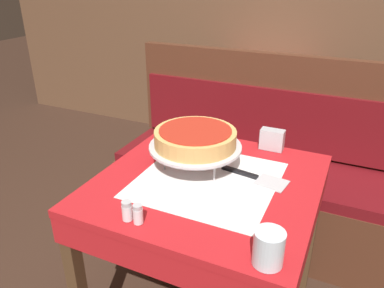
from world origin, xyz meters
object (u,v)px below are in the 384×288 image
object	(u,v)px
pepper_shaker	(138,214)
condiment_caddy	(250,70)
pizza_pan_stand	(195,148)
booth_bench	(265,186)
water_glass_near	(269,248)
pizza_server	(256,178)
napkin_holder	(272,140)
dining_table_front	(207,200)
deep_dish_pizza	(195,138)
salt_shaker	(127,211)
dining_table_rear	(258,89)

from	to	relation	value
pepper_shaker	condiment_caddy	xyz separation A→B (m)	(-0.20, 1.85, 0.00)
pizza_pan_stand	condiment_caddy	distance (m)	1.47
booth_bench	water_glass_near	distance (m)	1.22
pizza_server	pepper_shaker	distance (m)	0.49
water_glass_near	napkin_holder	bearing A→B (deg)	103.08
booth_bench	napkin_holder	world-z (taller)	booth_bench
pizza_pan_stand	napkin_holder	xyz separation A→B (m)	(0.23, 0.29, -0.04)
napkin_holder	condiment_caddy	world-z (taller)	condiment_caddy
dining_table_front	deep_dish_pizza	distance (m)	0.24
booth_bench	water_glass_near	size ratio (longest dim) A/B	17.27
pizza_pan_stand	water_glass_near	xyz separation A→B (m)	(0.39, -0.40, -0.04)
booth_bench	pizza_pan_stand	world-z (taller)	booth_bench
booth_bench	salt_shaker	size ratio (longest dim) A/B	26.28
water_glass_near	pepper_shaker	distance (m)	0.41
pizza_server	booth_bench	bearing A→B (deg)	99.01
salt_shaker	napkin_holder	xyz separation A→B (m)	(0.28, 0.69, 0.01)
salt_shaker	condiment_caddy	xyz separation A→B (m)	(-0.16, 1.85, 0.00)
booth_bench	deep_dish_pizza	bearing A→B (deg)	-100.97
water_glass_near	condiment_caddy	distance (m)	1.95
booth_bench	pizza_pan_stand	distance (m)	0.88
dining_table_rear	deep_dish_pizza	size ratio (longest dim) A/B	2.39
pizza_pan_stand	pizza_server	world-z (taller)	pizza_pan_stand
dining_table_front	deep_dish_pizza	xyz separation A→B (m)	(-0.08, 0.06, 0.22)
booth_bench	salt_shaker	bearing A→B (deg)	-99.86
pepper_shaker	deep_dish_pizza	bearing A→B (deg)	87.86
dining_table_rear	water_glass_near	xyz separation A→B (m)	(0.55, -1.90, 0.16)
pizza_server	napkin_holder	bearing A→B (deg)	92.44
dining_table_rear	napkin_holder	size ratio (longest dim) A/B	7.46
deep_dish_pizza	booth_bench	bearing A→B (deg)	79.03
water_glass_near	pizza_server	bearing A→B (deg)	109.64
dining_table_rear	pizza_pan_stand	xyz separation A→B (m)	(0.16, -1.51, 0.20)
pizza_pan_stand	pepper_shaker	bearing A→B (deg)	-92.14
booth_bench	pepper_shaker	distance (m)	1.19
condiment_caddy	salt_shaker	bearing A→B (deg)	-85.01
dining_table_front	deep_dish_pizza	bearing A→B (deg)	142.54
pizza_server	water_glass_near	bearing A→B (deg)	-70.36
pizza_server	dining_table_rear	bearing A→B (deg)	105.17
booth_bench	napkin_holder	distance (m)	0.64
water_glass_near	napkin_holder	world-z (taller)	water_glass_near
deep_dish_pizza	condiment_caddy	xyz separation A→B (m)	(-0.22, 1.45, -0.10)
deep_dish_pizza	pepper_shaker	xyz separation A→B (m)	(-0.01, -0.39, -0.10)
pepper_shaker	condiment_caddy	bearing A→B (deg)	96.20
booth_bench	salt_shaker	world-z (taller)	booth_bench
booth_bench	salt_shaker	xyz separation A→B (m)	(-0.19, -1.09, 0.47)
dining_table_rear	pizza_server	world-z (taller)	pizza_server
pizza_pan_stand	salt_shaker	bearing A→B (deg)	-97.87
deep_dish_pizza	dining_table_front	bearing A→B (deg)	-37.46
dining_table_rear	pizza_pan_stand	size ratio (longest dim) A/B	2.10
pizza_server	water_glass_near	distance (m)	0.44
napkin_holder	condiment_caddy	xyz separation A→B (m)	(-0.44, 1.16, -0.01)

